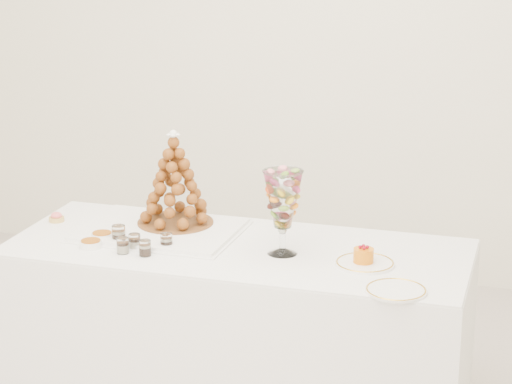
% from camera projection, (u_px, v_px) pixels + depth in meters
% --- Properties ---
extents(buffet_table, '(1.82, 0.75, 0.69)m').
position_uv_depth(buffet_table, '(238.00, 327.00, 4.00)').
color(buffet_table, white).
rests_on(buffet_table, ground).
extents(lace_tray, '(0.62, 0.47, 0.02)m').
position_uv_depth(lace_tray, '(160.00, 230.00, 4.06)').
color(lace_tray, white).
rests_on(lace_tray, buffet_table).
extents(macaron_vase, '(0.15, 0.15, 0.33)m').
position_uv_depth(macaron_vase, '(283.00, 200.00, 3.76)').
color(macaron_vase, white).
rests_on(macaron_vase, buffet_table).
extents(cake_plate, '(0.22, 0.22, 0.01)m').
position_uv_depth(cake_plate, '(365.00, 263.00, 3.70)').
color(cake_plate, white).
rests_on(cake_plate, buffet_table).
extents(spare_plate, '(0.21, 0.21, 0.01)m').
position_uv_depth(spare_plate, '(396.00, 291.00, 3.45)').
color(spare_plate, white).
rests_on(spare_plate, buffet_table).
extents(pink_tart, '(0.06, 0.06, 0.04)m').
position_uv_depth(pink_tart, '(57.00, 217.00, 4.20)').
color(pink_tart, tan).
rests_on(pink_tart, buffet_table).
extents(verrine_a, '(0.06, 0.06, 0.07)m').
position_uv_depth(verrine_a, '(119.00, 234.00, 3.93)').
color(verrine_a, white).
rests_on(verrine_a, buffet_table).
extents(verrine_b, '(0.06, 0.06, 0.06)m').
position_uv_depth(verrine_b, '(135.00, 242.00, 3.86)').
color(verrine_b, white).
rests_on(verrine_b, buffet_table).
extents(verrine_c, '(0.05, 0.05, 0.06)m').
position_uv_depth(verrine_c, '(166.00, 241.00, 3.86)').
color(verrine_c, white).
rests_on(verrine_c, buffet_table).
extents(verrine_d, '(0.05, 0.05, 0.06)m').
position_uv_depth(verrine_d, '(123.00, 245.00, 3.82)').
color(verrine_d, white).
rests_on(verrine_d, buffet_table).
extents(verrine_e, '(0.06, 0.06, 0.06)m').
position_uv_depth(verrine_e, '(145.00, 248.00, 3.79)').
color(verrine_e, white).
rests_on(verrine_e, buffet_table).
extents(ramekin_back, '(0.09, 0.09, 0.03)m').
position_uv_depth(ramekin_back, '(102.00, 236.00, 3.97)').
color(ramekin_back, white).
rests_on(ramekin_back, buffet_table).
extents(ramekin_front, '(0.09, 0.09, 0.03)m').
position_uv_depth(ramekin_front, '(91.00, 244.00, 3.88)').
color(ramekin_front, white).
rests_on(ramekin_front, buffet_table).
extents(croquembouche, '(0.33, 0.33, 0.39)m').
position_uv_depth(croquembouche, '(174.00, 178.00, 4.06)').
color(croquembouche, brown).
rests_on(croquembouche, lace_tray).
extents(mousse_cake, '(0.08, 0.08, 0.07)m').
position_uv_depth(mousse_cake, '(364.00, 255.00, 3.69)').
color(mousse_cake, orange).
rests_on(mousse_cake, cake_plate).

